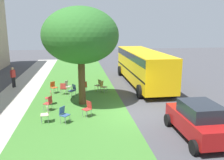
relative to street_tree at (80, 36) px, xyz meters
The scene contains 18 objects.
ground 5.67m from the street_tree, 127.67° to the right, with size 80.00×80.00×0.00m, color #424247.
grass_verge 4.90m from the street_tree, behind, with size 48.00×6.00×0.01m, color #3D752D.
street_tree is the anchor object (origin of this frame).
chair_0 4.38m from the street_tree, 85.28° to the left, with size 0.48×0.49×0.88m.
chair_1 4.99m from the street_tree, 161.37° to the left, with size 0.58×0.58×0.88m.
chair_2 5.15m from the street_tree, 145.47° to the left, with size 0.46×0.47×0.88m.
chair_3 5.24m from the street_tree, 36.11° to the left, with size 0.59×0.59×0.88m.
chair_4 4.49m from the street_tree, behind, with size 0.58×0.58×0.88m.
chair_5 4.67m from the street_tree, ahead, with size 0.57×0.56×0.88m.
chair_6 5.08m from the street_tree, 23.76° to the right, with size 0.57×0.57×0.88m.
chair_7 4.69m from the street_tree, 29.75° to the left, with size 0.51×0.50×0.88m.
chair_8 4.86m from the street_tree, 32.72° to the right, with size 0.58×0.59×0.88m.
chair_9 4.28m from the street_tree, 19.64° to the left, with size 0.58×0.58×0.88m.
chair_10 5.03m from the street_tree, 19.30° to the left, with size 0.57×0.57×0.88m.
chair_11 4.45m from the street_tree, 116.35° to the left, with size 0.55×0.56×0.88m.
parked_car 8.31m from the street_tree, 137.59° to the right, with size 3.70×1.92×1.65m.
school_bus 7.53m from the street_tree, 48.23° to the right, with size 10.40×2.80×2.88m.
pedestrian_1 8.28m from the street_tree, 47.17° to the left, with size 0.41×0.37×1.69m.
Camera 1 is at (-12.58, 3.02, 4.92)m, focal length 37.85 mm.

